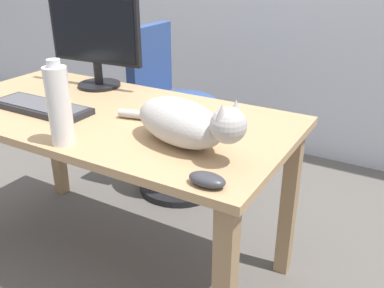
{
  "coord_description": "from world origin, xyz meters",
  "views": [
    {
      "loc": [
        1.09,
        -1.21,
        1.31
      ],
      "look_at": [
        0.51,
        -0.21,
        0.79
      ],
      "focal_mm": 39.52,
      "sensor_mm": 36.0,
      "label": 1
    }
  ],
  "objects_px": {
    "office_chair": "(171,122)",
    "keyboard": "(41,107)",
    "monitor": "(95,38)",
    "water_bottle": "(59,105)",
    "computer_mouse": "(207,179)",
    "cat": "(184,122)"
  },
  "relations": [
    {
      "from": "office_chair",
      "to": "keyboard",
      "type": "relative_size",
      "value": 2.17
    },
    {
      "from": "office_chair",
      "to": "keyboard",
      "type": "height_order",
      "value": "office_chair"
    },
    {
      "from": "office_chair",
      "to": "monitor",
      "type": "distance_m",
      "value": 0.71
    },
    {
      "from": "water_bottle",
      "to": "computer_mouse",
      "type": "bearing_deg",
      "value": -0.84
    },
    {
      "from": "office_chair",
      "to": "computer_mouse",
      "type": "xyz_separation_m",
      "value": [
        0.77,
        -1.02,
        0.33
      ]
    },
    {
      "from": "monitor",
      "to": "cat",
      "type": "xyz_separation_m",
      "value": [
        0.7,
        -0.37,
        -0.15
      ]
    },
    {
      "from": "office_chair",
      "to": "cat",
      "type": "height_order",
      "value": "office_chair"
    },
    {
      "from": "cat",
      "to": "water_bottle",
      "type": "distance_m",
      "value": 0.41
    },
    {
      "from": "monitor",
      "to": "cat",
      "type": "relative_size",
      "value": 0.82
    },
    {
      "from": "office_chair",
      "to": "computer_mouse",
      "type": "relative_size",
      "value": 8.67
    },
    {
      "from": "computer_mouse",
      "to": "office_chair",
      "type": "bearing_deg",
      "value": 127.3
    },
    {
      "from": "cat",
      "to": "computer_mouse",
      "type": "relative_size",
      "value": 5.35
    },
    {
      "from": "cat",
      "to": "water_bottle",
      "type": "xyz_separation_m",
      "value": [
        -0.36,
        -0.19,
        0.05
      ]
    },
    {
      "from": "monitor",
      "to": "keyboard",
      "type": "xyz_separation_m",
      "value": [
        0.02,
        -0.37,
        -0.21
      ]
    },
    {
      "from": "monitor",
      "to": "cat",
      "type": "bearing_deg",
      "value": -28.05
    },
    {
      "from": "keyboard",
      "to": "water_bottle",
      "type": "relative_size",
      "value": 1.55
    },
    {
      "from": "office_chair",
      "to": "water_bottle",
      "type": "xyz_separation_m",
      "value": [
        0.23,
        -1.01,
        0.44
      ]
    },
    {
      "from": "cat",
      "to": "computer_mouse",
      "type": "height_order",
      "value": "cat"
    },
    {
      "from": "computer_mouse",
      "to": "monitor",
      "type": "bearing_deg",
      "value": 147.33
    },
    {
      "from": "computer_mouse",
      "to": "water_bottle",
      "type": "height_order",
      "value": "water_bottle"
    },
    {
      "from": "keyboard",
      "to": "cat",
      "type": "xyz_separation_m",
      "value": [
        0.68,
        -0.0,
        0.07
      ]
    },
    {
      "from": "computer_mouse",
      "to": "water_bottle",
      "type": "bearing_deg",
      "value": 179.16
    }
  ]
}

